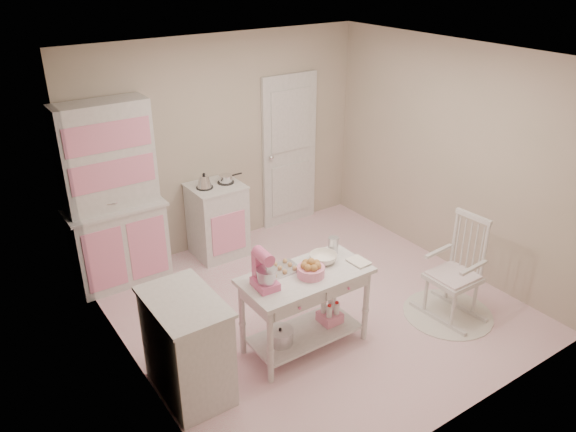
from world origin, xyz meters
The scene contains 14 objects.
room_shell centered at (0.00, 0.00, 1.65)m, with size 3.84×3.84×2.62m.
door centered at (0.95, 1.87, 1.02)m, with size 0.82×0.05×2.04m, color white.
hutch centered at (-1.49, 1.66, 1.04)m, with size 1.06×0.50×2.08m, color white.
stove centered at (-0.29, 1.61, 0.46)m, with size 0.62×0.57×0.92m, color white.
base_cabinet centered at (-1.63, -0.39, 0.46)m, with size 0.54×0.84×0.92m, color white.
lace_rug centered at (1.06, -0.89, 0.01)m, with size 0.92×0.92×0.01m, color white.
rocking_chair centered at (1.06, -0.89, 0.55)m, with size 0.48×0.72×1.10m, color white.
work_table centered at (-0.47, -0.46, 0.40)m, with size 1.20×0.60×0.80m, color white.
stand_mixer centered at (-0.89, -0.44, 0.97)m, with size 0.20×0.28×0.34m, color pink.
cookie_tray centered at (-0.62, -0.28, 0.81)m, with size 0.34×0.24×0.02m, color silver.
bread_basket centered at (-0.45, -0.51, 0.85)m, with size 0.25×0.25×0.09m, color pink.
mixing_bowl centered at (-0.21, -0.38, 0.84)m, with size 0.26×0.26×0.08m, color white.
metal_pitcher centered at (-0.03, -0.30, 0.89)m, with size 0.10×0.10×0.17m, color silver.
recipe_book centered at (-0.02, -0.58, 0.81)m, with size 0.15×0.21×0.02m, color white.
Camera 1 is at (-3.04, -3.95, 3.46)m, focal length 35.00 mm.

